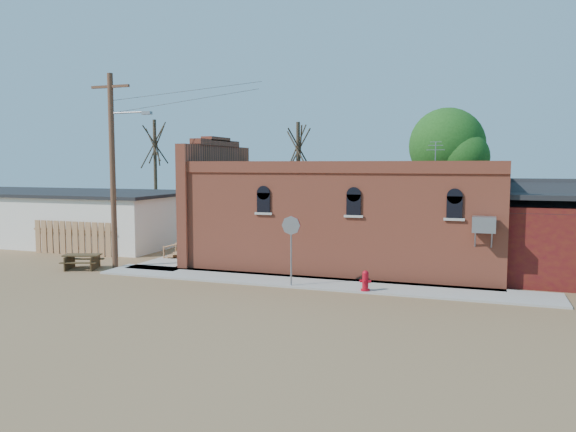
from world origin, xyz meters
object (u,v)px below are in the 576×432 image
(brick_bar, at_px, (342,217))
(fire_hydrant, at_px, (365,281))
(picnic_table, at_px, (82,259))
(stop_sign, at_px, (291,232))
(utility_pole, at_px, (113,166))
(trash_barrel, at_px, (184,245))

(brick_bar, distance_m, fire_hydrant, 6.23)
(brick_bar, bearing_deg, picnic_table, -155.86)
(stop_sign, height_order, picnic_table, stop_sign)
(utility_pole, bearing_deg, fire_hydrant, -5.70)
(utility_pole, height_order, picnic_table, utility_pole)
(fire_hydrant, height_order, stop_sign, stop_sign)
(trash_barrel, bearing_deg, utility_pole, -99.84)
(trash_barrel, xyz_separation_m, picnic_table, (-2.20, -5.57, -0.00))
(brick_bar, distance_m, picnic_table, 12.36)
(utility_pole, distance_m, fire_hydrant, 12.85)
(utility_pole, height_order, stop_sign, utility_pole)
(brick_bar, relative_size, trash_barrel, 22.05)
(utility_pole, bearing_deg, picnic_table, -152.69)
(trash_barrel, relative_size, picnic_table, 0.38)
(brick_bar, distance_m, stop_sign, 5.54)
(trash_barrel, bearing_deg, brick_bar, -3.67)
(brick_bar, relative_size, picnic_table, 8.34)
(brick_bar, xyz_separation_m, fire_hydrant, (2.26, -5.50, -1.87))
(stop_sign, bearing_deg, picnic_table, -161.91)
(fire_hydrant, xyz_separation_m, picnic_table, (-13.41, 0.50, -0.02))
(picnic_table, bearing_deg, fire_hydrant, -21.58)
(picnic_table, bearing_deg, trash_barrel, 49.01)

